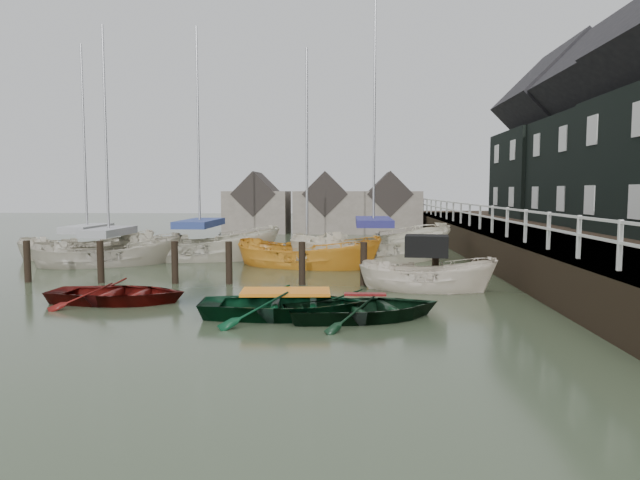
# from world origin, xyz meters

# --- Properties ---
(ground) EXTENTS (120.00, 120.00, 0.00)m
(ground) POSITION_xyz_m (0.00, 0.00, 0.00)
(ground) COLOR #293320
(ground) RESTS_ON ground
(pier) EXTENTS (3.04, 32.00, 2.70)m
(pier) POSITION_xyz_m (9.48, 10.00, 0.71)
(pier) COLOR black
(pier) RESTS_ON ground
(land_strip) EXTENTS (14.00, 38.00, 1.50)m
(land_strip) POSITION_xyz_m (15.00, 10.00, 0.00)
(land_strip) COLOR black
(land_strip) RESTS_ON ground
(mooring_pilings) EXTENTS (13.72, 0.22, 1.80)m
(mooring_pilings) POSITION_xyz_m (-1.11, 3.00, 0.50)
(mooring_pilings) COLOR black
(mooring_pilings) RESTS_ON ground
(far_sheds) EXTENTS (14.00, 4.08, 4.39)m
(far_sheds) POSITION_xyz_m (0.83, 26.00, 1.86)
(far_sheds) COLOR #665B51
(far_sheds) RESTS_ON ground
(rowboat_red) EXTENTS (3.82, 2.79, 0.77)m
(rowboat_red) POSITION_xyz_m (-3.59, -0.23, 0.00)
(rowboat_red) COLOR #530E0B
(rowboat_red) RESTS_ON ground
(rowboat_green) EXTENTS (4.32, 3.22, 0.86)m
(rowboat_green) POSITION_xyz_m (1.20, -1.70, 0.00)
(rowboat_green) COLOR black
(rowboat_green) RESTS_ON ground
(rowboat_dkgreen) EXTENTS (4.43, 3.70, 0.79)m
(rowboat_dkgreen) POSITION_xyz_m (3.12, -1.83, 0.00)
(rowboat_dkgreen) COLOR black
(rowboat_dkgreen) RESTS_ON ground
(motorboat) EXTENTS (4.35, 2.14, 2.49)m
(motorboat) POSITION_xyz_m (5.12, 2.13, 0.10)
(motorboat) COLOR beige
(motorboat) RESTS_ON ground
(sailboat_a) EXTENTS (6.28, 4.49, 10.78)m
(sailboat_a) POSITION_xyz_m (-7.13, 7.49, 0.07)
(sailboat_a) COLOR #B8AF9D
(sailboat_a) RESTS_ON ground
(sailboat_b) EXTENTS (7.33, 3.56, 11.45)m
(sailboat_b) POSITION_xyz_m (-3.89, 9.52, 0.06)
(sailboat_b) COLOR beige
(sailboat_b) RESTS_ON ground
(sailboat_c) EXTENTS (6.59, 4.10, 9.79)m
(sailboat_c) POSITION_xyz_m (1.03, 7.38, 0.01)
(sailboat_c) COLOR orange
(sailboat_c) RESTS_ON ground
(sailboat_d) EXTENTS (8.03, 5.47, 12.64)m
(sailboat_d) POSITION_xyz_m (3.76, 9.28, 0.06)
(sailboat_d) COLOR beige
(sailboat_d) RESTS_ON ground
(sailboat_e) EXTENTS (6.20, 3.87, 10.59)m
(sailboat_e) POSITION_xyz_m (-9.08, 9.70, 0.07)
(sailboat_e) COLOR beige
(sailboat_e) RESTS_ON ground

